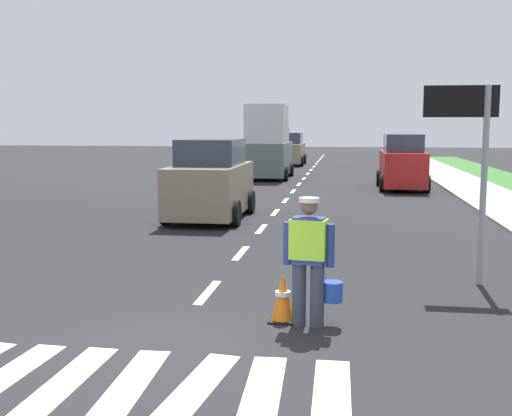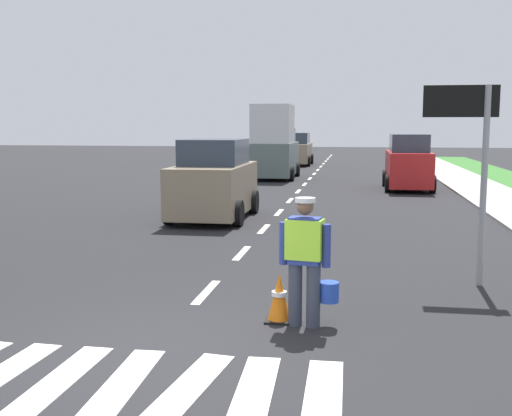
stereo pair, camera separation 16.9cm
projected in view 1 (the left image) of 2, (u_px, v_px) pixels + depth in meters
ground_plane at (300, 184)px, 27.57m from camera, size 96.00×96.00×0.00m
crosswalk_stripes at (129, 386)px, 6.17m from camera, size 4.48×1.93×0.01m
lane_center_line at (306, 176)px, 31.68m from camera, size 0.14×46.40×0.01m
road_worker at (310, 255)px, 7.92m from camera, size 0.77×0.36×1.67m
lane_direction_sign at (470, 136)px, 9.86m from camera, size 1.16×0.10×3.20m
traffic_cone_near at (283, 297)px, 8.19m from camera, size 0.36×0.36×0.66m
delivery_truck at (268, 145)px, 30.02m from camera, size 2.16×4.60×3.54m
car_oncoming_lead at (211, 182)px, 17.14m from camera, size 2.04×3.95×2.20m
car_oncoming_third at (290, 150)px, 40.52m from camera, size 1.91×4.17×2.10m
car_parked_far at (402, 164)px, 25.12m from camera, size 1.89×4.14×2.22m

